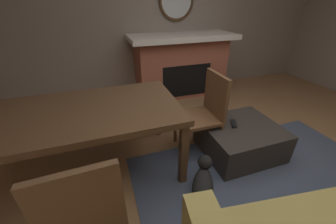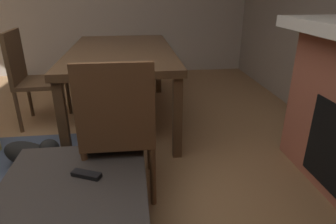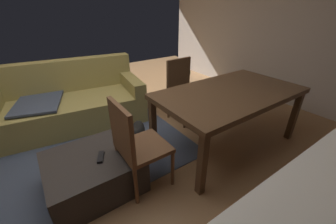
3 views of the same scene
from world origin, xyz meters
TOP-DOWN VIEW (x-y plane):
  - floor at (0.00, 0.00)m, footprint 7.95×7.95m
  - wall_back_fireplace_side at (0.00, -2.64)m, footprint 7.03×0.12m
  - area_rug at (-0.27, 0.30)m, footprint 2.60×2.00m
  - fireplace at (-0.26, -2.26)m, footprint 1.84×0.76m
  - round_wall_mirror at (-0.26, -2.55)m, footprint 0.63×0.05m
  - ottoman_coffee_table at (-0.27, -0.42)m, footprint 0.84×0.75m
  - tv_remote at (-0.19, -0.48)m, footprint 0.11×0.17m
  - dining_table at (1.37, -0.64)m, footprint 1.77×0.99m
  - dining_chair_west at (0.09, -0.64)m, footprint 0.44×0.44m
  - dining_chair_north at (1.36, 0.24)m, footprint 0.46×0.46m
  - small_dog at (0.44, 0.02)m, footprint 0.41×0.51m

SIDE VIEW (x-z plane):
  - floor at x=0.00m, z-range 0.00..0.00m
  - area_rug at x=-0.27m, z-range 0.00..0.01m
  - small_dog at x=0.44m, z-range 0.02..0.29m
  - ottoman_coffee_table at x=-0.27m, z-range 0.00..0.36m
  - tv_remote at x=-0.19m, z-range 0.36..0.38m
  - dining_chair_west at x=0.09m, z-range 0.06..0.99m
  - dining_chair_north at x=1.36m, z-range 0.06..0.99m
  - fireplace at x=-0.26m, z-range 0.01..1.11m
  - dining_table at x=1.37m, z-range 0.30..1.04m
  - wall_back_fireplace_side at x=0.00m, z-range 0.00..2.57m
  - round_wall_mirror at x=-0.26m, z-range 1.27..1.90m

